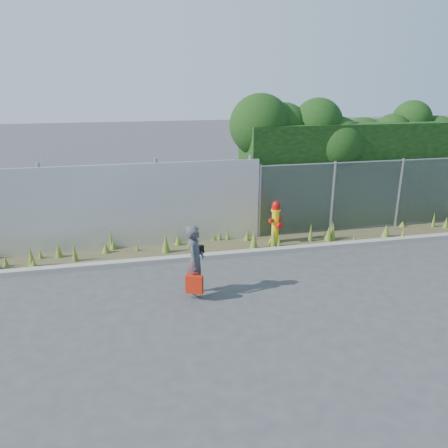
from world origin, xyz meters
TOP-DOWN VIEW (x-y plane):
  - ground at (0.00, 0.00)m, footprint 80.00×80.00m
  - curb at (0.00, 1.80)m, footprint 16.00×0.22m
  - weed_strip at (-0.39, 2.41)m, footprint 16.00×1.36m
  - corrugated_fence at (-3.25, 3.01)m, footprint 8.50×0.21m
  - chainlink_fence at (4.25, 3.00)m, footprint 6.50×0.07m
  - hedge at (4.15, 4.03)m, footprint 7.73×2.07m
  - fire_hydrant at (1.34, 2.49)m, footprint 0.40×0.36m
  - woman at (-1.20, 0.00)m, footprint 0.52×0.63m
  - red_tote_bag at (-1.27, -0.26)m, footprint 0.34×0.12m
  - black_shoulder_bag at (-1.11, 0.11)m, footprint 0.21×0.09m

SIDE VIEW (x-z plane):
  - ground at x=0.00m, z-range 0.00..0.00m
  - curb at x=0.00m, z-range 0.00..0.12m
  - weed_strip at x=-0.39m, z-range -0.13..0.41m
  - red_tote_bag at x=-1.27m, z-range 0.13..0.57m
  - fire_hydrant at x=1.34m, z-range -0.02..1.17m
  - woman at x=-1.20m, z-range 0.00..1.48m
  - black_shoulder_bag at x=-1.11m, z-range 0.85..1.01m
  - chainlink_fence at x=4.25m, z-range 0.01..2.06m
  - corrugated_fence at x=-3.25m, z-range -0.05..2.25m
  - hedge at x=4.15m, z-range 0.09..3.93m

